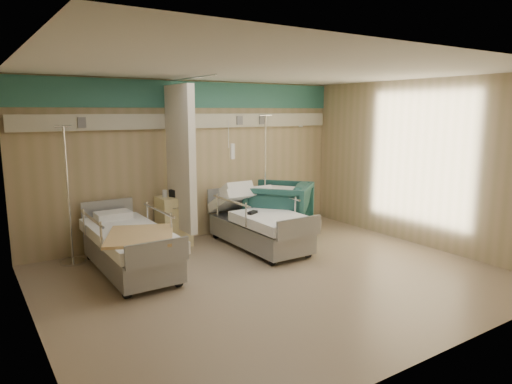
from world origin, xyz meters
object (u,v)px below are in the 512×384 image
(bed_left, at_px, (130,251))
(iv_stand_right, at_px, (265,207))
(visitor_armchair, at_px, (279,210))
(iv_stand_left, at_px, (71,236))
(bed_right, at_px, (259,229))
(bedside_cabinet, at_px, (174,221))

(bed_left, height_order, iv_stand_right, iv_stand_right)
(bed_left, bearing_deg, iv_stand_right, 16.30)
(visitor_armchair, xyz_separation_m, iv_stand_left, (-3.46, 0.55, -0.08))
(bed_left, height_order, iv_stand_left, iv_stand_left)
(iv_stand_left, bearing_deg, bed_right, -17.33)
(visitor_armchair, bearing_deg, iv_stand_left, -49.42)
(bed_right, relative_size, bedside_cabinet, 2.54)
(visitor_armchair, bearing_deg, iv_stand_right, -136.51)
(iv_stand_right, distance_m, iv_stand_left, 3.52)
(bed_left, relative_size, bedside_cabinet, 2.54)
(bedside_cabinet, bearing_deg, bed_right, -38.05)
(visitor_armchair, height_order, iv_stand_left, iv_stand_left)
(bedside_cabinet, relative_size, iv_stand_right, 0.38)
(bedside_cabinet, xyz_separation_m, visitor_armchair, (1.80, -0.57, 0.08))
(bed_left, height_order, visitor_armchair, visitor_armchair)
(bed_left, distance_m, iv_stand_right, 3.03)
(bed_right, bearing_deg, bedside_cabinet, 141.95)
(iv_stand_right, bearing_deg, bedside_cabinet, 178.44)
(visitor_armchair, distance_m, iv_stand_left, 3.50)
(bed_left, xyz_separation_m, bedside_cabinet, (1.05, 0.90, 0.11))
(bedside_cabinet, xyz_separation_m, iv_stand_left, (-1.66, -0.02, -0.00))
(bed_left, relative_size, iv_stand_right, 0.98)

